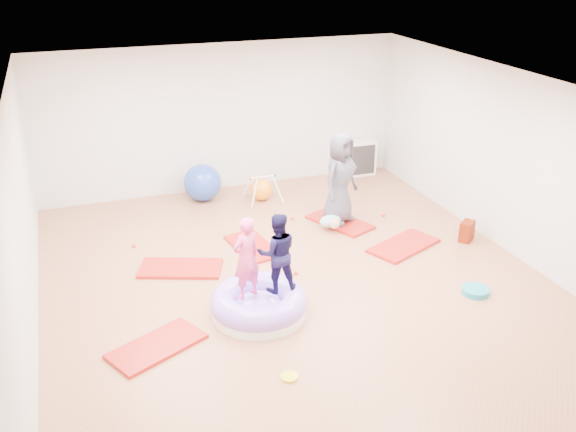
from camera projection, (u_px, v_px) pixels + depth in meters
name	position (u px, v px, depth m)	size (l,w,h in m)	color
room	(295.00, 191.00, 8.70)	(7.01, 8.01, 2.81)	#AB6A42
gym_mat_front_left	(157.00, 346.00, 7.75)	(1.15, 0.57, 0.05)	#B52300
gym_mat_mid_left	(181.00, 268.00, 9.56)	(1.21, 0.60, 0.05)	#B52300
gym_mat_center_back	(253.00, 246.00, 10.23)	(1.10, 0.55, 0.05)	#B52300
gym_mat_right	(404.00, 246.00, 10.25)	(1.19, 0.59, 0.05)	#B52300
gym_mat_rear_right	(340.00, 222.00, 11.09)	(1.15, 0.58, 0.05)	#B52300
inflatable_cushion	(259.00, 304.00, 8.38)	(1.28, 1.28, 0.40)	white
child_pink	(246.00, 254.00, 8.01)	(0.40, 0.26, 1.10)	#EE4486
child_navy	(277.00, 249.00, 8.16)	(0.53, 0.41, 1.08)	black
adult_caregiver	(340.00, 178.00, 10.78)	(0.76, 0.50, 1.56)	#434450
infant	(331.00, 222.00, 10.78)	(0.37, 0.38, 0.22)	#94BDCF
ball_pit_balls	(283.00, 259.00, 9.81)	(4.39, 3.13, 0.06)	red
exercise_ball_blue	(203.00, 183.00, 11.94)	(0.70, 0.70, 0.70)	#2442A9
exercise_ball_orange	(261.00, 190.00, 12.01)	(0.41, 0.41, 0.41)	orange
infant_play_gym	(263.00, 185.00, 11.91)	(0.64, 0.61, 0.49)	white
cube_shelf	(358.00, 158.00, 13.24)	(0.71, 0.35, 0.71)	white
balance_disc	(476.00, 291.00, 8.91)	(0.38, 0.38, 0.08)	teal
backpack	(467.00, 231.00, 10.42)	(0.29, 0.18, 0.33)	red
yellow_toy	(289.00, 377.00, 7.22)	(0.20, 0.20, 0.03)	yellow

